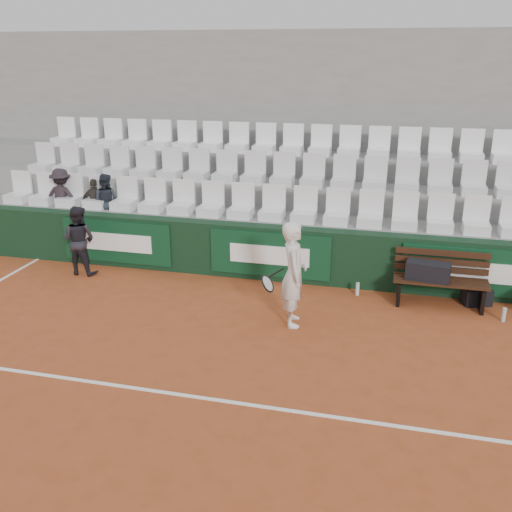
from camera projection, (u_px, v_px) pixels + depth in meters
The scene contains 20 objects.
ground at pixel (216, 400), 6.85m from camera, with size 80.00×80.00×0.00m, color #9F4723.
court_baseline at pixel (216, 400), 6.85m from camera, with size 18.00×0.06×0.01m, color white.
back_barrier at pixel (286, 254), 10.31m from camera, with size 18.00×0.34×1.00m.
grandstand_tier_front at pixel (289, 243), 10.91m from camera, with size 18.00×0.95×1.00m, color gray.
grandstand_tier_mid at pixel (298, 218), 11.70m from camera, with size 18.00×0.95×1.45m, color gray.
grandstand_tier_back at pixel (305, 197), 12.49m from camera, with size 18.00×0.95×1.90m, color gray.
grandstand_rear_wall at pixel (312, 136), 12.64m from camera, with size 18.00×0.30×4.40m, color gray.
seat_row_front at pixel (288, 204), 10.47m from camera, with size 11.90×0.44×0.63m, color white.
seat_row_mid at pixel (297, 170), 11.19m from camera, with size 11.90×0.44×0.63m, color silver.
seat_row_back at pixel (306, 140), 11.90m from camera, with size 11.90×0.44×0.63m, color white.
bench_left at pixel (439, 293), 9.35m from camera, with size 1.50×0.56×0.45m, color #361C10.
sports_bag_left at pixel (428, 271), 9.24m from camera, with size 0.69×0.29×0.29m, color black.
sports_bag_ground at pixel (477, 297), 9.42m from camera, with size 0.44×0.27×0.27m, color black.
water_bottle_near at pixel (357, 289), 9.78m from camera, with size 0.06×0.06×0.22m, color silver.
water_bottle_far at pixel (504, 315), 8.82m from camera, with size 0.06×0.06×0.22m, color #B1C2C8.
tennis_player at pixel (293, 274), 8.53m from camera, with size 0.75×0.67×1.62m.
ball_kid at pixel (79, 240), 10.57m from camera, with size 0.64×0.50×1.31m, color black.
spectator_a at pixel (60, 176), 11.49m from camera, with size 0.77×0.44×1.19m, color black.
spectator_b at pixel (94, 182), 11.35m from camera, with size 0.60×0.25×1.02m, color #312C27.
spectator_c at pixel (104, 179), 11.28m from camera, with size 0.55×0.43×1.14m, color #1F252F.
Camera 1 is at (1.89, -5.57, 3.94)m, focal length 40.00 mm.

